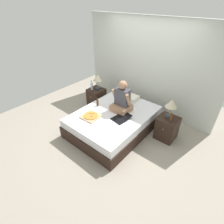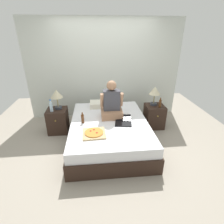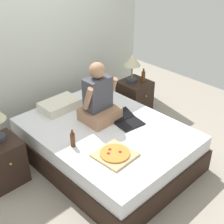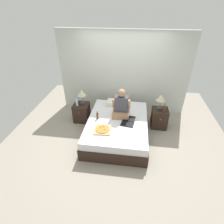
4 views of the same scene
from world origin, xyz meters
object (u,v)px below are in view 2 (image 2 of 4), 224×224
nightstand_right (154,116)px  lamp_on_right_nightstand (155,92)px  pizza_box (94,133)px  water_bottle (51,107)px  lamp_on_left_nightstand (57,95)px  person_seated (112,104)px  laptop (123,122)px  beer_bottle_on_bed (83,119)px  bed (109,132)px  nightstand_left (58,121)px  beer_bottle (160,103)px

nightstand_right → lamp_on_right_nightstand: bearing=120.9°
pizza_box → water_bottle: bearing=134.3°
lamp_on_left_nightstand → person_seated: bearing=-18.8°
laptop → pizza_box: laptop is taller
nightstand_right → beer_bottle_on_bed: beer_bottle_on_bed is taller
nightstand_right → beer_bottle_on_bed: bearing=-161.0°
bed → nightstand_left: nightstand_left is taller
beer_bottle_on_bed → laptop: bearing=-5.7°
person_seated → lamp_on_right_nightstand: bearing=20.9°
nightstand_right → pizza_box: bearing=-144.8°
nightstand_left → pizza_box: (0.84, -1.03, 0.24)m
person_seated → beer_bottle_on_bed: 0.67m
water_bottle → beer_bottle: water_bottle is taller
nightstand_left → lamp_on_left_nightstand: lamp_on_left_nightstand is taller
lamp_on_left_nightstand → beer_bottle_on_bed: lamp_on_left_nightstand is taller
bed → lamp_on_left_nightstand: size_ratio=4.71×
bed → nightstand_right: bearing=25.9°
nightstand_right → beer_bottle: 0.40m
nightstand_right → laptop: 1.12m
lamp_on_left_nightstand → person_seated: 1.25m
water_bottle → beer_bottle: bearing=-0.2°
pizza_box → nightstand_right: bearing=35.2°
beer_bottle → person_seated: (-1.15, -0.25, 0.13)m
lamp_on_right_nightstand → person_seated: person_seated is taller
water_bottle → beer_bottle_on_bed: (0.70, -0.49, -0.08)m
nightstand_right → beer_bottle: size_ratio=2.43×
lamp_on_left_nightstand → nightstand_right: 2.34m
lamp_on_left_nightstand → beer_bottle: lamp_on_left_nightstand is taller
laptop → lamp_on_left_nightstand: bearing=152.9°
lamp_on_left_nightstand → beer_bottle_on_bed: bearing=-47.2°
person_seated → nightstand_left: bearing=164.0°
laptop → beer_bottle_on_bed: size_ratio=2.08×
lamp_on_left_nightstand → water_bottle: lamp_on_left_nightstand is taller
nightstand_left → nightstand_right: bearing=0.0°
pizza_box → nightstand_left: bearing=129.1°
water_bottle → bed: bearing=-20.8°
water_bottle → nightstand_left: bearing=48.3°
water_bottle → person_seated: (1.30, -0.26, 0.12)m
nightstand_left → bed: bearing=-25.9°
nightstand_left → water_bottle: 0.41m
beer_bottle → person_seated: person_seated is taller
lamp_on_right_nightstand → beer_bottle_on_bed: lamp_on_right_nightstand is taller
pizza_box → beer_bottle: bearing=31.3°
lamp_on_right_nightstand → water_bottle: bearing=-176.6°
lamp_on_left_nightstand → nightstand_right: bearing=-1.3°
lamp_on_left_nightstand → lamp_on_right_nightstand: bearing=0.0°
nightstand_left → water_bottle: (-0.08, -0.09, 0.39)m
beer_bottle → person_seated: size_ratio=0.29×
nightstand_left → beer_bottle_on_bed: (0.62, -0.58, 0.31)m
person_seated → nightstand_right: bearing=18.0°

